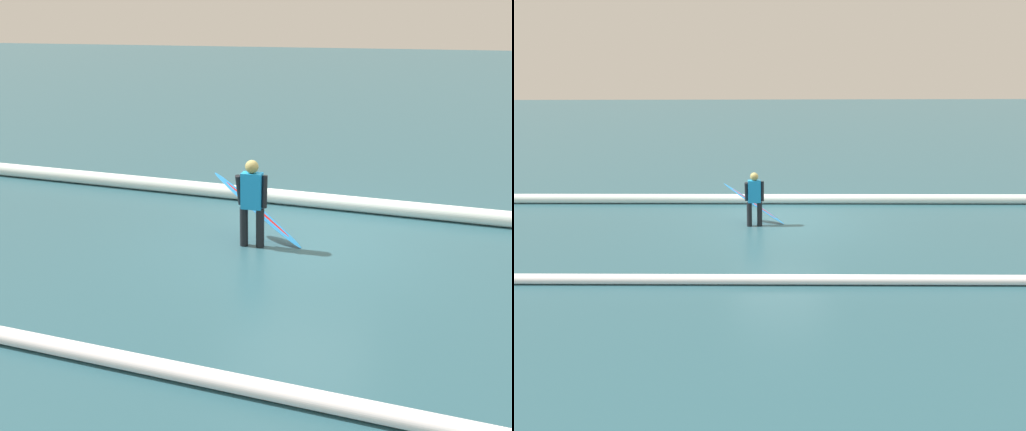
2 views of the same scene
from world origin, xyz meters
The scene contains 5 objects.
ground_plane centered at (0.00, 0.00, 0.00)m, with size 129.90×129.90×0.00m, color #27505C.
surfer centered at (0.74, 0.39, 0.83)m, with size 0.52×0.24×1.49m.
surfboard centered at (0.75, 0.05, 0.54)m, with size 1.75×0.64×1.11m.
wave_crest_foreground centered at (0.88, -2.09, 0.15)m, with size 0.30×0.30×18.48m, color white.
wave_crest_midground centered at (2.19, 4.31, 0.10)m, with size 0.21×0.21×17.78m, color white.
Camera 2 is at (0.78, 13.76, 4.08)m, focal length 35.80 mm.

